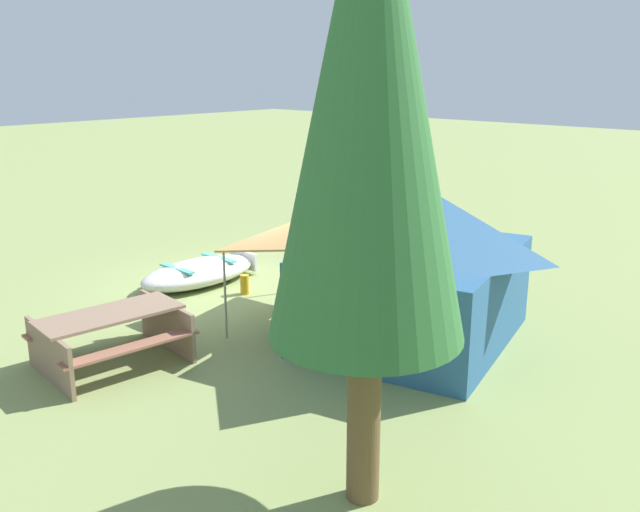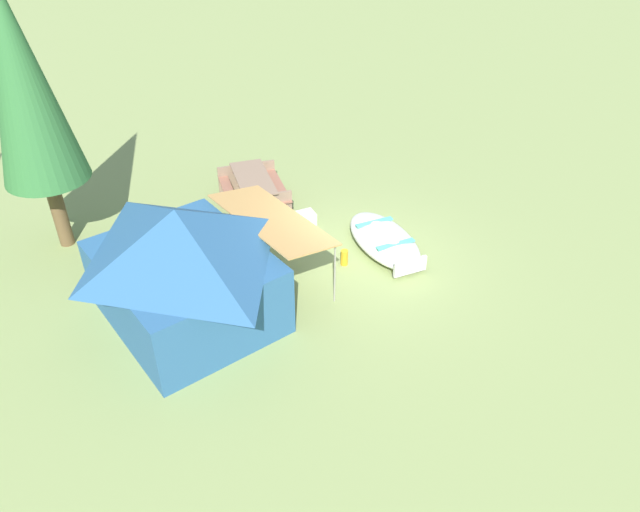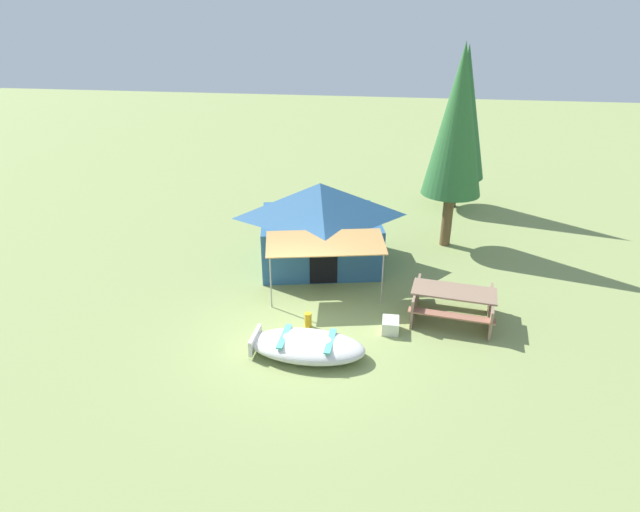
{
  "view_description": "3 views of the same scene",
  "coord_description": "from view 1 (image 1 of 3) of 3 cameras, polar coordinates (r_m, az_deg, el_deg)",
  "views": [
    {
      "loc": [
        8.22,
        9.71,
        4.17
      ],
      "look_at": [
        -0.6,
        1.73,
        0.86
      ],
      "focal_mm": 38.55,
      "sensor_mm": 36.0,
      "label": 1
    },
    {
      "loc": [
        -9.8,
        5.41,
        7.96
      ],
      "look_at": [
        -0.39,
        1.19,
        0.73
      ],
      "focal_mm": 33.84,
      "sensor_mm": 36.0,
      "label": 2
    },
    {
      "loc": [
        2.09,
        -9.97,
        6.75
      ],
      "look_at": [
        0.1,
        1.74,
        1.26
      ],
      "focal_mm": 29.14,
      "sensor_mm": 36.0,
      "label": 3
    }
  ],
  "objects": [
    {
      "name": "picnic_table",
      "position": [
        10.31,
        -16.97,
        -6.01
      ],
      "size": [
        2.15,
        1.77,
        0.78
      ],
      "color": "#8B6E58",
      "rests_on": "ground_plane"
    },
    {
      "name": "pine_tree_back_right",
      "position": [
        6.01,
        4.16,
        13.04
      ],
      "size": [
        1.82,
        1.82,
        6.16
      ],
      "color": "brown",
      "rests_on": "ground_plane"
    },
    {
      "name": "canvas_cabin_tent",
      "position": [
        10.64,
        7.83,
        -0.32
      ],
      "size": [
        4.23,
        4.84,
        2.48
      ],
      "color": "#2B5A87",
      "rests_on": "ground_plane"
    },
    {
      "name": "fuel_can",
      "position": [
        13.02,
        -6.27,
        -2.36
      ],
      "size": [
        0.22,
        0.22,
        0.37
      ],
      "primitive_type": "cylinder",
      "rotation": [
        0.0,
        0.0,
        1.93
      ],
      "color": "gold",
      "rests_on": "ground_plane"
    },
    {
      "name": "ground_plane",
      "position": [
        13.39,
        -7.25,
        -2.71
      ],
      "size": [
        80.0,
        80.0,
        0.0
      ],
      "primitive_type": "plane",
      "color": "#869756"
    },
    {
      "name": "beached_rowboat",
      "position": [
        13.72,
        -9.98,
        -1.31
      ],
      "size": [
        2.56,
        1.26,
        0.47
      ],
      "color": "silver",
      "rests_on": "ground_plane"
    },
    {
      "name": "cooler_box",
      "position": [
        11.79,
        -12.9,
        -4.73
      ],
      "size": [
        0.4,
        0.5,
        0.32
      ],
      "primitive_type": "cube",
      "rotation": [
        0.0,
        0.0,
        1.6
      ],
      "color": "beige",
      "rests_on": "ground_plane"
    }
  ]
}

